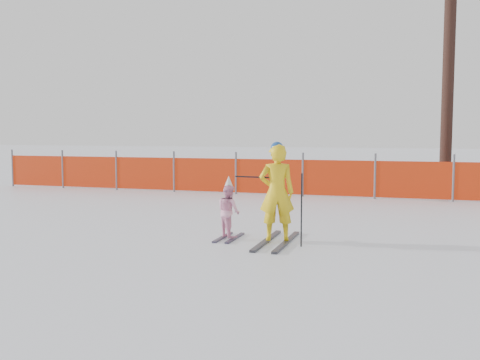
# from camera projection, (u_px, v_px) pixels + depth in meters

# --- Properties ---
(ground) EXTENTS (120.00, 120.00, 0.00)m
(ground) POSITION_uv_depth(u_px,v_px,m) (231.00, 243.00, 8.73)
(ground) COLOR white
(ground) RESTS_ON ground
(adult) EXTENTS (0.67, 1.73, 1.66)m
(adult) POSITION_uv_depth(u_px,v_px,m) (277.00, 193.00, 8.74)
(adult) COLOR black
(adult) RESTS_ON ground
(child) EXTENTS (0.55, 0.90, 1.08)m
(child) POSITION_uv_depth(u_px,v_px,m) (229.00, 210.00, 9.10)
(child) COLOR black
(child) RESTS_ON ground
(ski_poles) EXTENTS (1.19, 0.29, 1.17)m
(ski_poles) POSITION_uv_depth(u_px,v_px,m) (284.00, 198.00, 8.59)
(ski_poles) COLOR black
(ski_poles) RESTS_ON ground
(safety_fence) EXTENTS (15.97, 0.06, 1.25)m
(safety_fence) POSITION_uv_depth(u_px,v_px,m) (232.00, 175.00, 15.83)
(safety_fence) COLOR #595960
(safety_fence) RESTS_ON ground
(tree_trunks) EXTENTS (3.44, 2.42, 6.09)m
(tree_trunks) POSITION_uv_depth(u_px,v_px,m) (480.00, 95.00, 16.09)
(tree_trunks) COLOR #311C16
(tree_trunks) RESTS_ON ground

